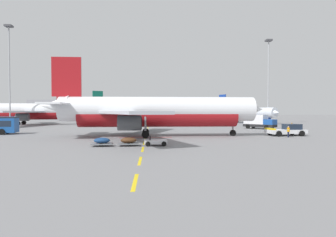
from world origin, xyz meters
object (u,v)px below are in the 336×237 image
Objects in this scene: airliner_far_center at (127,111)px; apron_light_mast_near at (9,64)px; airliner_foreground at (155,111)px; pushback_tug at (287,130)px; catering_truck at (259,121)px; apron_light_mast_far at (268,72)px; airliner_mid_left at (244,113)px; baggage_train at (129,141)px; ground_crew_worker at (288,131)px; airliner_far_right at (15,111)px.

apron_light_mast_near is (-26.92, -44.79, 12.52)m from airliner_far_center.
airliner_foreground reaches higher than pushback_tug.
catering_truck is 28.39m from apron_light_mast_far.
apron_light_mast_near is at bearing -174.94° from apron_light_mast_far.
airliner_mid_left reaches higher than baggage_train.
apron_light_mast_near reaches higher than airliner_foreground.
catering_truck is (1.94, 17.34, 0.74)m from pushback_tug.
apron_light_mast_near is at bearing 138.80° from airliner_foreground.
apron_light_mast_near is at bearing 148.47° from ground_crew_worker.
catering_truck is at bearing 37.11° from airliner_foreground.
apron_light_mast_near reaches higher than airliner_mid_left.
catering_truck is 0.26× the size of apron_light_mast_near.
ground_crew_worker is (59.13, -40.72, -2.94)m from airliner_far_right.
baggage_train is at bearing -131.79° from catering_truck.
ground_crew_worker is at bearing -68.76° from airliner_far_center.
airliner_far_right is at bearing 161.72° from catering_truck.
apron_light_mast_near reaches higher than airliner_far_center.
catering_truck is (34.39, -60.35, -2.20)m from airliner_far_center.
baggage_train is 25.15m from ground_crew_worker.
airliner_mid_left is at bearing 77.80° from catering_truck.
baggage_train is at bearing -118.74° from airliner_mid_left.
ground_crew_worker is 70.02m from apron_light_mast_near.
airliner_far_right reaches higher than ground_crew_worker.
ground_crew_worker reaches higher than baggage_train.
airliner_foreground reaches higher than airliner_far_center.
apron_light_mast_far is at bearing 48.94° from airliner_foreground.
apron_light_mast_far reaches higher than airliner_far_center.
airliner_far_right reaches higher than baggage_train.
airliner_far_right is at bearing -124.97° from airliner_far_center.
airliner_mid_left is 31.48m from catering_truck.
airliner_far_right reaches higher than airliner_far_center.
airliner_mid_left is 51.87m from ground_crew_worker.
airliner_foreground is 53.88m from apron_light_mast_far.
airliner_far_center is at bearing 144.19° from airliner_mid_left.
apron_light_mast_far reaches higher than pushback_tug.
ground_crew_worker is 0.07× the size of apron_light_mast_far.
ground_crew_worker is at bearing -112.17° from pushback_tug.
pushback_tug is 3.05m from ground_crew_worker.
baggage_train is (-24.48, -12.21, -0.38)m from pushback_tug.
apron_light_mast_far is at bearing 5.06° from apron_light_mast_near.
pushback_tug is at bearing -32.15° from airliner_far_right.
pushback_tug is 17.46m from catering_truck.
airliner_far_center is 18.61× the size of ground_crew_worker.
airliner_foreground is 1.29× the size of airliner_mid_left.
pushback_tug is 0.23× the size of airliner_mid_left.
baggage_train is 5.12× the size of ground_crew_worker.
airliner_far_right is at bearing 145.45° from ground_crew_worker.
airliner_mid_left is (8.58, 48.07, 2.29)m from pushback_tug.
catering_truck is 0.27× the size of apron_light_mast_far.
ground_crew_worker is at bearing 21.91° from baggage_train.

